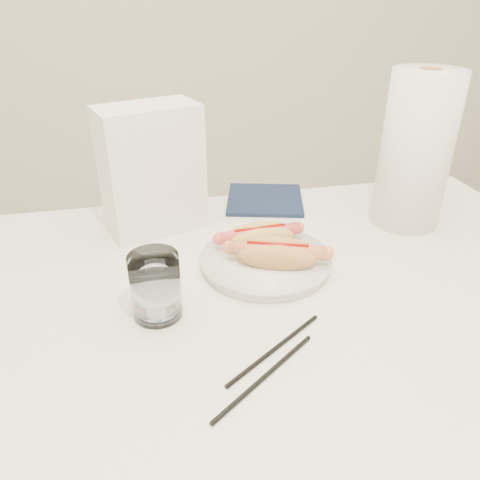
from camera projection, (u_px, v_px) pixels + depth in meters
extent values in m
cube|color=white|center=(265.00, 305.00, 0.76)|extent=(1.20, 0.80, 0.04)
cylinder|color=silver|center=(8.00, 376.00, 1.13)|extent=(0.04, 0.04, 0.71)
cylinder|color=silver|center=(415.00, 316.00, 1.33)|extent=(0.04, 0.04, 0.71)
cylinder|color=white|center=(266.00, 262.00, 0.82)|extent=(0.28, 0.28, 0.02)
ellipsoid|color=#E0B959|center=(262.00, 239.00, 0.83)|extent=(0.12, 0.04, 0.04)
ellipsoid|color=#E0B959|center=(257.00, 232.00, 0.85)|extent=(0.12, 0.04, 0.04)
ellipsoid|color=#E0B959|center=(259.00, 240.00, 0.84)|extent=(0.11, 0.05, 0.02)
cylinder|color=#EE5854|center=(259.00, 233.00, 0.84)|extent=(0.15, 0.03, 0.02)
cylinder|color=#990A05|center=(260.00, 229.00, 0.83)|extent=(0.09, 0.01, 0.01)
ellipsoid|color=tan|center=(277.00, 258.00, 0.77)|extent=(0.13, 0.07, 0.04)
ellipsoid|color=tan|center=(278.00, 249.00, 0.79)|extent=(0.13, 0.07, 0.04)
ellipsoid|color=tan|center=(277.00, 258.00, 0.79)|extent=(0.13, 0.09, 0.02)
cylinder|color=#EA8352|center=(278.00, 250.00, 0.78)|extent=(0.16, 0.08, 0.02)
cylinder|color=#990A05|center=(278.00, 245.00, 0.77)|extent=(0.10, 0.04, 0.01)
cylinder|color=silver|center=(156.00, 286.00, 0.68)|extent=(0.07, 0.07, 0.10)
cylinder|color=black|center=(265.00, 376.00, 0.59)|extent=(0.16, 0.12, 0.01)
cylinder|color=black|center=(275.00, 349.00, 0.63)|extent=(0.16, 0.11, 0.01)
cube|color=white|center=(152.00, 170.00, 0.89)|extent=(0.21, 0.15, 0.24)
cube|color=#131E3B|center=(265.00, 200.00, 1.06)|extent=(0.20, 0.20, 0.01)
cylinder|color=white|center=(416.00, 151.00, 0.90)|extent=(0.17, 0.17, 0.30)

